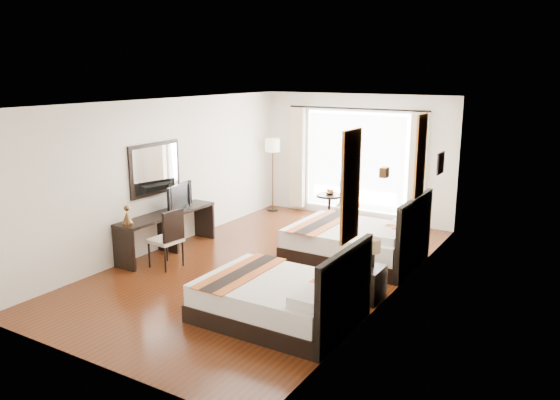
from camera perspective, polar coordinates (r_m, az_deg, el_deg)
The scene contains 29 objects.
floor at distance 9.49m, azimuth -1.35°, elevation -6.94°, with size 4.50×7.50×0.01m, color #3C1B0A.
ceiling at distance 8.92m, azimuth -1.45°, elevation 10.15°, with size 4.50×7.50×0.02m, color white.
wall_headboard at distance 8.15m, azimuth 12.05°, elevation -0.35°, with size 0.01×7.50×2.80m, color silver.
wall_desk at distance 10.46m, azimuth -11.85°, elevation 2.67°, with size 0.01×7.50×2.80m, color silver.
wall_window at distance 12.37m, azimuth 7.97°, elevation 4.46°, with size 4.50×0.01×2.80m, color silver.
wall_entry at distance 6.37m, azimuth -19.83°, elevation -4.72°, with size 4.50×0.01×2.80m, color silver.
window_glass at distance 12.37m, azimuth 7.93°, elevation 4.00°, with size 2.40×0.02×2.20m, color white.
sheer_curtain at distance 12.32m, azimuth 7.82°, elevation 3.96°, with size 2.30×0.02×2.10m, color white.
drape_left at distance 12.92m, azimuth 1.82°, elevation 4.42°, with size 0.35×0.14×2.35m, color beige.
drape_right at distance 11.80m, azimuth 14.22°, elevation 3.16°, with size 0.35×0.14×2.35m, color beige.
art_panel_near at distance 6.54m, azimuth 7.40°, elevation 1.42°, with size 0.03×0.50×1.35m, color #943515.
art_panel_far at distance 9.10m, azimuth 14.48°, elevation 4.48°, with size 0.03×0.50×1.35m, color #943515.
wall_sconce at distance 7.68m, azimuth 10.84°, elevation 2.85°, with size 0.10×0.14×0.14m, color #483019.
mirror_frame at distance 10.20m, azimuth -12.93°, elevation 3.21°, with size 0.04×1.25×0.95m, color black.
mirror_glass at distance 10.18m, azimuth -12.83°, elevation 3.20°, with size 0.01×1.12×0.82m, color white.
bed_near at distance 7.46m, azimuth 0.17°, elevation -10.25°, with size 2.06×1.61×1.16m.
bed_far at distance 9.81m, azimuth 8.12°, elevation -4.36°, with size 2.23×1.74×1.26m.
nightstand at distance 8.21m, azimuth 9.13°, elevation -8.58°, with size 0.41×0.51×0.49m, color black.
table_lamp at distance 8.07m, azimuth 9.55°, elevation -4.93°, with size 0.26×0.26×0.41m.
vase at distance 7.96m, azimuth 8.86°, elevation -6.83°, with size 0.12×0.12×0.13m, color black.
console_desk at distance 10.31m, azimuth -11.67°, elevation -3.32°, with size 0.50×2.20×0.76m, color black.
television at distance 10.31m, azimuth -10.85°, elevation 0.32°, with size 0.87×0.11×0.50m, color black.
bronze_figurine at distance 9.52m, azimuth -15.68°, elevation -1.67°, with size 0.19×0.19×0.29m, color #483019, non-canonical shape.
desk_chair at distance 9.55m, azimuth -11.74°, elevation -5.08°, with size 0.52×0.52×1.03m.
floor_lamp at distance 12.89m, azimuth -0.78°, elevation 5.27°, with size 0.35×0.35×1.74m.
side_table at distance 11.97m, azimuth 5.16°, elevation -0.98°, with size 0.58×0.58×0.67m, color black.
fruit_bowl at distance 11.90m, azimuth 5.24°, elevation 0.71°, with size 0.20×0.20×0.05m, color #413017.
window_chair at distance 11.77m, azimuth 7.07°, elevation -1.45°, with size 0.55×0.55×0.98m.
jute_rug at distance 11.43m, azimuth 5.40°, elevation -3.39°, with size 1.21×0.82×0.01m, color tan.
Camera 1 is at (4.78, -7.51, 3.29)m, focal length 35.00 mm.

